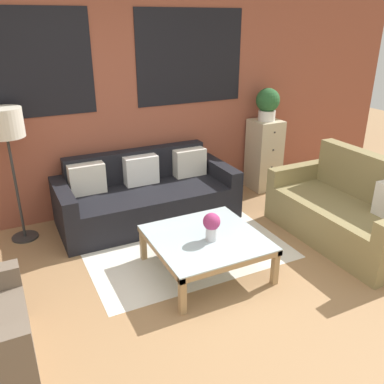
{
  "coord_description": "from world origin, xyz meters",
  "views": [
    {
      "loc": [
        -1.33,
        -2.24,
        2.22
      ],
      "look_at": [
        0.41,
        1.28,
        0.55
      ],
      "focal_mm": 38.0,
      "sensor_mm": 36.0,
      "label": 1
    }
  ],
  "objects_px": {
    "coffee_table": "(206,241)",
    "potted_plant": "(268,103)",
    "drawer_cabinet": "(264,155)",
    "floor_lamp": "(6,129)",
    "flower_vase": "(212,225)",
    "settee_vintage": "(347,213)",
    "couch_dark": "(147,197)"
  },
  "relations": [
    {
      "from": "coffee_table",
      "to": "floor_lamp",
      "type": "distance_m",
      "value": 2.26
    },
    {
      "from": "settee_vintage",
      "to": "flower_vase",
      "type": "height_order",
      "value": "settee_vintage"
    },
    {
      "from": "settee_vintage",
      "to": "floor_lamp",
      "type": "relative_size",
      "value": 1.16
    },
    {
      "from": "couch_dark",
      "to": "flower_vase",
      "type": "xyz_separation_m",
      "value": [
        0.12,
        -1.37,
        0.24
      ]
    },
    {
      "from": "coffee_table",
      "to": "couch_dark",
      "type": "bearing_deg",
      "value": 94.68
    },
    {
      "from": "floor_lamp",
      "to": "drawer_cabinet",
      "type": "height_order",
      "value": "floor_lamp"
    },
    {
      "from": "floor_lamp",
      "to": "potted_plant",
      "type": "distance_m",
      "value": 3.21
    },
    {
      "from": "coffee_table",
      "to": "settee_vintage",
      "type": "bearing_deg",
      "value": -4.38
    },
    {
      "from": "coffee_table",
      "to": "potted_plant",
      "type": "height_order",
      "value": "potted_plant"
    },
    {
      "from": "settee_vintage",
      "to": "potted_plant",
      "type": "xyz_separation_m",
      "value": [
        0.07,
        1.64,
        0.89
      ]
    },
    {
      "from": "couch_dark",
      "to": "floor_lamp",
      "type": "distance_m",
      "value": 1.67
    },
    {
      "from": "floor_lamp",
      "to": "flower_vase",
      "type": "height_order",
      "value": "floor_lamp"
    },
    {
      "from": "settee_vintage",
      "to": "flower_vase",
      "type": "relative_size",
      "value": 6.26
    },
    {
      "from": "couch_dark",
      "to": "coffee_table",
      "type": "distance_m",
      "value": 1.3
    },
    {
      "from": "settee_vintage",
      "to": "drawer_cabinet",
      "type": "distance_m",
      "value": 1.65
    },
    {
      "from": "settee_vintage",
      "to": "potted_plant",
      "type": "bearing_deg",
      "value": 87.53
    },
    {
      "from": "settee_vintage",
      "to": "flower_vase",
      "type": "distance_m",
      "value": 1.65
    },
    {
      "from": "drawer_cabinet",
      "to": "flower_vase",
      "type": "relative_size",
      "value": 3.66
    },
    {
      "from": "couch_dark",
      "to": "settee_vintage",
      "type": "bearing_deg",
      "value": -39.03
    },
    {
      "from": "floor_lamp",
      "to": "flower_vase",
      "type": "bearing_deg",
      "value": -45.24
    },
    {
      "from": "coffee_table",
      "to": "floor_lamp",
      "type": "xyz_separation_m",
      "value": [
        -1.49,
        1.44,
        0.9
      ]
    },
    {
      "from": "couch_dark",
      "to": "potted_plant",
      "type": "distance_m",
      "value": 2.06
    },
    {
      "from": "couch_dark",
      "to": "potted_plant",
      "type": "height_order",
      "value": "potted_plant"
    },
    {
      "from": "coffee_table",
      "to": "drawer_cabinet",
      "type": "relative_size",
      "value": 1.02
    },
    {
      "from": "floor_lamp",
      "to": "drawer_cabinet",
      "type": "relative_size",
      "value": 1.48
    },
    {
      "from": "settee_vintage",
      "to": "potted_plant",
      "type": "height_order",
      "value": "potted_plant"
    },
    {
      "from": "settee_vintage",
      "to": "floor_lamp",
      "type": "distance_m",
      "value": 3.63
    },
    {
      "from": "settee_vintage",
      "to": "potted_plant",
      "type": "relative_size",
      "value": 3.89
    },
    {
      "from": "settee_vintage",
      "to": "drawer_cabinet",
      "type": "bearing_deg",
      "value": 87.53
    },
    {
      "from": "floor_lamp",
      "to": "couch_dark",
      "type": "bearing_deg",
      "value": -6.08
    },
    {
      "from": "coffee_table",
      "to": "flower_vase",
      "type": "xyz_separation_m",
      "value": [
        0.02,
        -0.07,
        0.2
      ]
    },
    {
      "from": "coffee_table",
      "to": "drawer_cabinet",
      "type": "bearing_deg",
      "value": 41.23
    }
  ]
}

